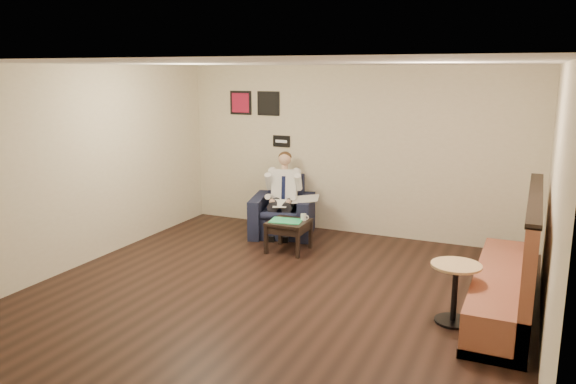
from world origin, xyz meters
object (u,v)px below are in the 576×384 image
at_px(side_table, 289,236).
at_px(cafe_table, 454,293).
at_px(armchair, 283,207).
at_px(green_folder, 286,221).
at_px(smartphone, 296,218).
at_px(banquette, 506,254).
at_px(coffee_mug, 303,217).
at_px(seated_man, 281,198).

height_order(side_table, cafe_table, cafe_table).
relative_size(armchair, green_folder, 2.09).
bearing_deg(smartphone, cafe_table, -23.65).
bearing_deg(armchair, cafe_table, -51.52).
bearing_deg(banquette, green_folder, 162.89).
relative_size(armchair, cafe_table, 1.47).
distance_m(armchair, cafe_table, 3.89).
distance_m(coffee_mug, banquette, 3.16).
distance_m(seated_man, cafe_table, 3.80).
xyz_separation_m(seated_man, banquette, (3.56, -1.64, 0.03)).
bearing_deg(cafe_table, side_table, 150.09).
height_order(green_folder, banquette, banquette).
relative_size(coffee_mug, banquette, 0.04).
bearing_deg(cafe_table, banquette, 48.91).
relative_size(side_table, smartphone, 3.93).
distance_m(green_folder, banquette, 3.32).
bearing_deg(seated_man, armchair, 90.00).
bearing_deg(cafe_table, coffee_mug, 146.14).
xyz_separation_m(armchair, seated_man, (0.03, -0.12, 0.18)).
bearing_deg(banquette, cafe_table, -131.09).
xyz_separation_m(banquette, cafe_table, (-0.47, -0.54, -0.35)).
distance_m(banquette, cafe_table, 0.80).
relative_size(seated_man, coffee_mug, 13.11).
height_order(green_folder, cafe_table, cafe_table).
relative_size(seated_man, banquette, 0.49).
distance_m(side_table, coffee_mug, 0.37).
bearing_deg(side_table, green_folder, -145.73).
bearing_deg(green_folder, banquette, -17.11).
bearing_deg(smartphone, armchair, 139.73).
bearing_deg(banquette, armchair, 153.85).
distance_m(armchair, coffee_mug, 0.91).
relative_size(green_folder, banquette, 0.18).
xyz_separation_m(coffee_mug, smartphone, (-0.14, 0.04, -0.05)).
relative_size(green_folder, cafe_table, 0.71).
xyz_separation_m(side_table, green_folder, (-0.03, -0.02, 0.24)).
xyz_separation_m(side_table, cafe_table, (2.67, -1.54, 0.10)).
bearing_deg(armchair, green_folder, -76.87).
bearing_deg(coffee_mug, banquette, -20.90).
xyz_separation_m(armchair, side_table, (0.46, -0.77, -0.24)).
bearing_deg(side_table, cafe_table, -29.91).
height_order(seated_man, cafe_table, seated_man).
bearing_deg(armchair, side_table, -74.43).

